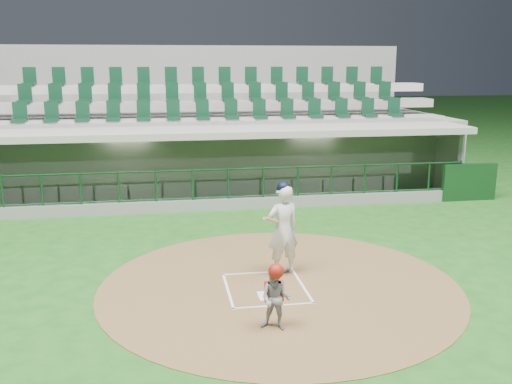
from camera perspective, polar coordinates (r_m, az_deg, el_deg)
ground at (r=11.71m, az=0.70°, el=-9.10°), size 120.00×120.00×0.00m
dirt_circle at (r=11.58m, az=2.36°, el=-9.34°), size 7.20×7.20×0.01m
home_plate at (r=11.06m, az=1.35°, el=-10.33°), size 0.43×0.43×0.02m
batter_box_chalk at (r=11.43m, az=0.97°, el=-9.58°), size 1.55×1.80×0.01m
dugout_structure at (r=18.94m, az=-3.02°, el=2.46°), size 16.40×3.70×3.00m
seating_deck at (r=21.87m, az=-4.33°, el=5.10°), size 17.00×6.72×5.15m
batter at (r=11.89m, az=2.69°, el=-3.65°), size 0.93×0.95×1.99m
catcher at (r=9.61m, az=1.98°, el=-10.42°), size 0.64×0.58×1.15m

